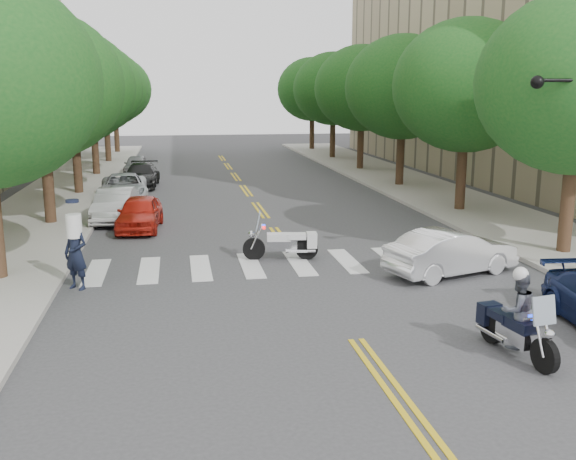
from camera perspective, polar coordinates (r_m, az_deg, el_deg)
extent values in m
plane|color=#38383A|center=(14.26, 6.05, -9.68)|extent=(140.00, 140.00, 0.00)
cube|color=#9E9991|center=(35.57, -19.18, 3.04)|extent=(5.00, 60.00, 0.15)
cube|color=#9E9991|center=(37.51, 10.85, 3.94)|extent=(5.00, 60.00, 0.15)
cylinder|color=#382316|center=(27.43, -20.54, 3.78)|extent=(0.44, 0.44, 3.32)
ellipsoid|color=#17511A|center=(27.19, -21.16, 11.94)|extent=(6.40, 6.40, 5.76)
cylinder|color=#382316|center=(35.26, -18.23, 5.64)|extent=(0.44, 0.44, 3.32)
ellipsoid|color=#17511A|center=(35.08, -18.66, 11.98)|extent=(6.40, 6.40, 5.76)
cylinder|color=#382316|center=(43.16, -16.76, 6.82)|extent=(0.44, 0.44, 3.32)
ellipsoid|color=#17511A|center=(43.01, -17.08, 11.99)|extent=(6.40, 6.40, 5.76)
cylinder|color=#382316|center=(51.09, -15.74, 7.63)|extent=(0.44, 0.44, 3.32)
ellipsoid|color=#17511A|center=(50.96, -16.00, 12.00)|extent=(6.40, 6.40, 5.76)
cylinder|color=#382316|center=(59.04, -15.00, 8.22)|extent=(0.44, 0.44, 3.32)
ellipsoid|color=#17511A|center=(58.93, -15.21, 12.00)|extent=(6.40, 6.40, 5.76)
cylinder|color=#382316|center=(22.81, 23.58, 1.99)|extent=(0.44, 0.44, 3.32)
cylinder|color=#382316|center=(29.72, 15.14, 4.72)|extent=(0.44, 0.44, 3.32)
ellipsoid|color=#17511A|center=(29.50, 15.57, 12.25)|extent=(6.40, 6.40, 5.76)
cylinder|color=#382316|center=(37.08, 9.93, 6.35)|extent=(0.44, 0.44, 3.32)
ellipsoid|color=#17511A|center=(36.90, 10.16, 12.39)|extent=(6.40, 6.40, 5.76)
cylinder|color=#382316|center=(44.66, 6.45, 7.41)|extent=(0.44, 0.44, 3.32)
ellipsoid|color=#17511A|center=(44.51, 6.57, 12.42)|extent=(6.40, 6.40, 5.76)
cylinder|color=#382316|center=(52.36, 3.98, 8.14)|extent=(0.44, 0.44, 3.32)
ellipsoid|color=#17511A|center=(52.23, 4.04, 12.42)|extent=(6.40, 6.40, 5.76)
cylinder|color=#382316|center=(60.14, 2.14, 8.68)|extent=(0.44, 0.44, 3.32)
ellipsoid|color=#17511A|center=(60.03, 2.17, 12.40)|extent=(6.40, 6.40, 5.76)
cylinder|color=black|center=(19.44, 24.13, 12.04)|extent=(2.40, 0.10, 0.10)
sphere|color=black|center=(18.85, 21.28, 12.15)|extent=(0.36, 0.36, 0.36)
cylinder|color=black|center=(13.43, 21.87, -10.35)|extent=(0.25, 0.70, 0.69)
cylinder|color=black|center=(14.60, 17.73, -8.23)|extent=(0.29, 0.71, 0.69)
cube|color=silver|center=(14.00, 19.61, -8.76)|extent=(0.46, 0.95, 0.32)
cube|color=black|center=(13.84, 19.94, -7.90)|extent=(0.47, 0.76, 0.22)
cube|color=black|center=(14.25, 18.55, -7.15)|extent=(0.49, 0.61, 0.16)
cube|color=black|center=(14.63, 17.44, -7.07)|extent=(0.49, 0.37, 0.46)
cube|color=#8C99A5|center=(13.23, 21.80, -6.65)|extent=(0.53, 0.23, 0.55)
cube|color=red|center=(13.49, 21.66, -7.11)|extent=(0.12, 0.12, 0.08)
cube|color=#0C26E5|center=(13.33, 20.85, -7.26)|extent=(0.12, 0.12, 0.08)
imported|color=#474C56|center=(13.83, 19.76, -6.72)|extent=(0.86, 0.72, 1.60)
sphere|color=silver|center=(13.62, 19.99, -3.73)|extent=(0.30, 0.30, 0.30)
cylinder|color=black|center=(20.62, -3.05, -1.69)|extent=(0.74, 0.24, 0.72)
cylinder|color=black|center=(20.68, 1.67, -1.63)|extent=(0.74, 0.28, 0.72)
cube|color=silver|center=(20.61, -0.54, -1.34)|extent=(0.99, 0.46, 0.34)
cube|color=silver|center=(20.54, -0.84, -0.63)|extent=(0.79, 0.47, 0.23)
cube|color=silver|center=(20.57, 0.79, -0.55)|extent=(0.63, 0.50, 0.17)
cube|color=silver|center=(20.63, 2.12, -0.88)|extent=(0.38, 0.50, 0.48)
cube|color=#8C99A5|center=(20.42, -2.69, 0.81)|extent=(0.23, 0.55, 0.58)
cube|color=red|center=(20.34, -2.17, 0.22)|extent=(0.12, 0.12, 0.09)
cube|color=#0C26E5|center=(20.59, -2.18, 0.36)|extent=(0.12, 0.12, 0.09)
imported|color=black|center=(18.35, -18.34, -1.99)|extent=(0.87, 0.81, 2.00)
imported|color=white|center=(19.49, 14.33, -1.92)|extent=(4.33, 2.61, 1.35)
imported|color=red|center=(25.76, -13.04, 1.49)|extent=(1.88, 4.01, 1.33)
imported|color=#B8B8B8|center=(27.71, -15.12, 2.15)|extent=(1.74, 4.22, 1.36)
imported|color=#B5B9BE|center=(32.64, -14.37, 3.65)|extent=(2.55, 5.02, 1.36)
imported|color=black|center=(37.55, -12.92, 4.76)|extent=(2.12, 4.66, 1.32)
imported|color=#97989C|center=(43.54, -13.32, 5.67)|extent=(1.66, 3.71, 1.24)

